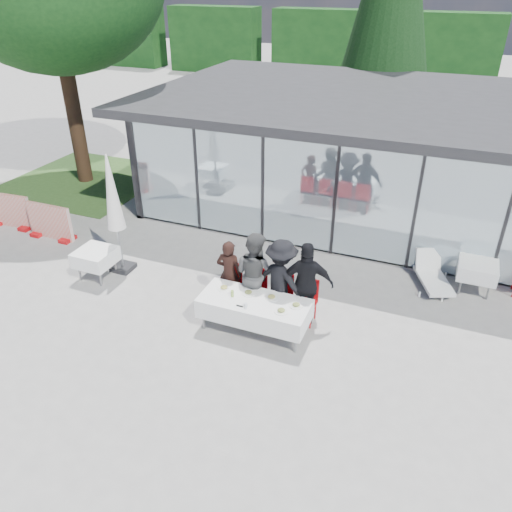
% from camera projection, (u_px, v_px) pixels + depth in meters
% --- Properties ---
extents(ground, '(90.00, 90.00, 0.00)m').
position_uv_depth(ground, '(233.00, 334.00, 10.33)').
color(ground, gray).
rests_on(ground, ground).
extents(pavilion, '(14.80, 8.80, 3.44)m').
position_uv_depth(pavilion, '(402.00, 137.00, 15.18)').
color(pavilion, gray).
rests_on(pavilion, ground).
extents(treeline, '(62.50, 2.00, 4.40)m').
position_uv_depth(treeline, '(381.00, 48.00, 32.41)').
color(treeline, black).
rests_on(treeline, ground).
extents(dining_table, '(2.26, 0.96, 0.75)m').
position_uv_depth(dining_table, '(254.00, 309.00, 10.19)').
color(dining_table, white).
rests_on(dining_table, ground).
extents(diner_a, '(0.61, 0.61, 1.60)m').
position_uv_depth(diner_a, '(229.00, 274.00, 10.88)').
color(diner_a, black).
rests_on(diner_a, ground).
extents(diner_chair_a, '(0.44, 0.44, 0.97)m').
position_uv_depth(diner_chair_a, '(231.00, 282.00, 11.08)').
color(diner_chair_a, '#B00B0F').
rests_on(diner_chair_a, ground).
extents(diner_b, '(1.18, 1.18, 1.90)m').
position_uv_depth(diner_b, '(255.00, 273.00, 10.61)').
color(diner_b, '#4F4F4F').
rests_on(diner_b, ground).
extents(diner_chair_b, '(0.44, 0.44, 0.97)m').
position_uv_depth(diner_chair_b, '(256.00, 287.00, 10.88)').
color(diner_chair_b, '#B00B0F').
rests_on(diner_chair_b, ground).
extents(diner_c, '(1.49, 1.49, 1.84)m').
position_uv_depth(diner_c, '(281.00, 280.00, 10.43)').
color(diner_c, black).
rests_on(diner_c, ground).
extents(diner_chair_c, '(0.44, 0.44, 0.97)m').
position_uv_depth(diner_chair_c, '(282.00, 293.00, 10.69)').
color(diner_chair_c, '#B00B0F').
rests_on(diner_chair_c, ground).
extents(diner_d, '(1.38, 1.38, 1.89)m').
position_uv_depth(diner_d, '(306.00, 284.00, 10.24)').
color(diner_d, black).
rests_on(diner_d, ground).
extents(diner_chair_d, '(0.44, 0.44, 0.97)m').
position_uv_depth(diner_chair_d, '(307.00, 298.00, 10.51)').
color(diner_chair_d, '#B00B0F').
rests_on(diner_chair_d, ground).
extents(plate_a, '(0.28, 0.28, 0.07)m').
position_uv_depth(plate_a, '(224.00, 288.00, 10.43)').
color(plate_a, white).
rests_on(plate_a, dining_table).
extents(plate_b, '(0.28, 0.28, 0.07)m').
position_uv_depth(plate_b, '(248.00, 293.00, 10.28)').
color(plate_b, white).
rests_on(plate_b, dining_table).
extents(plate_c, '(0.28, 0.28, 0.07)m').
position_uv_depth(plate_c, '(272.00, 297.00, 10.13)').
color(plate_c, white).
rests_on(plate_c, dining_table).
extents(plate_d, '(0.28, 0.28, 0.07)m').
position_uv_depth(plate_d, '(296.00, 305.00, 9.89)').
color(plate_d, white).
rests_on(plate_d, dining_table).
extents(plate_extra, '(0.28, 0.28, 0.07)m').
position_uv_depth(plate_extra, '(281.00, 311.00, 9.73)').
color(plate_extra, white).
rests_on(plate_extra, dining_table).
extents(juice_bottle, '(0.06, 0.06, 0.14)m').
position_uv_depth(juice_bottle, '(232.00, 294.00, 10.17)').
color(juice_bottle, '#88AD48').
rests_on(juice_bottle, dining_table).
extents(drinking_glasses, '(0.07, 0.07, 0.10)m').
position_uv_depth(drinking_glasses, '(246.00, 306.00, 9.84)').
color(drinking_glasses, silver).
rests_on(drinking_glasses, dining_table).
extents(folded_eyeglasses, '(0.14, 0.03, 0.01)m').
position_uv_depth(folded_eyeglasses, '(240.00, 306.00, 9.90)').
color(folded_eyeglasses, black).
rests_on(folded_eyeglasses, dining_table).
extents(spare_table_left, '(0.86, 0.86, 0.74)m').
position_uv_depth(spare_table_left, '(96.00, 257.00, 11.99)').
color(spare_table_left, white).
rests_on(spare_table_left, ground).
extents(spare_table_right, '(0.86, 0.86, 0.74)m').
position_uv_depth(spare_table_right, '(477.00, 270.00, 11.49)').
color(spare_table_right, white).
rests_on(spare_table_right, ground).
extents(market_umbrella, '(0.50, 0.50, 3.00)m').
position_uv_depth(market_umbrella, '(113.00, 199.00, 11.62)').
color(market_umbrella, black).
rests_on(market_umbrella, ground).
extents(lounger, '(1.07, 1.46, 0.72)m').
position_uv_depth(lounger, '(432.00, 274.00, 11.88)').
color(lounger, white).
rests_on(lounger, ground).
extents(grass_patch, '(5.00, 5.00, 0.02)m').
position_uv_depth(grass_patch, '(86.00, 180.00, 17.91)').
color(grass_patch, '#385926').
rests_on(grass_patch, ground).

